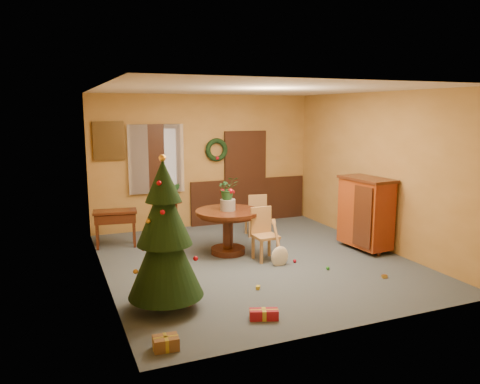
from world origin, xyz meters
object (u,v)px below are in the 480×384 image
dining_table (228,223)px  christmas_tree (165,237)px  sideboard (366,211)px  writing_desk (115,219)px  chair_near (264,232)px

dining_table → christmas_tree: (-1.60, -1.92, 0.40)m
christmas_tree → sideboard: christmas_tree is taller
sideboard → dining_table: bearing=163.1°
dining_table → sideboard: (2.44, -0.74, 0.17)m
writing_desk → sideboard: 4.68m
christmas_tree → sideboard: bearing=16.2°
chair_near → sideboard: 2.00m
chair_near → christmas_tree: bearing=-146.1°
dining_table → christmas_tree: size_ratio=0.57×
dining_table → chair_near: 0.71m
dining_table → chair_near: chair_near is taller
dining_table → christmas_tree: christmas_tree is taller
christmas_tree → dining_table: bearing=50.2°
chair_near → sideboard: size_ratio=0.67×
dining_table → sideboard: size_ratio=0.86×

